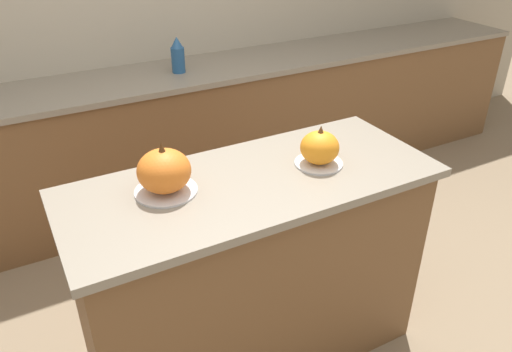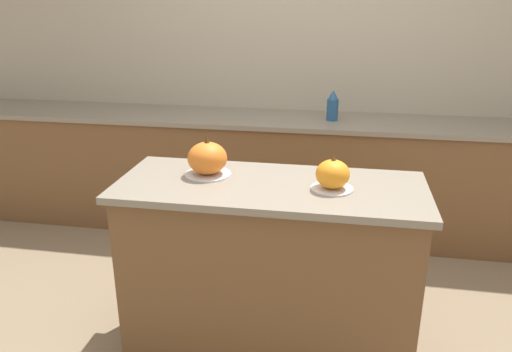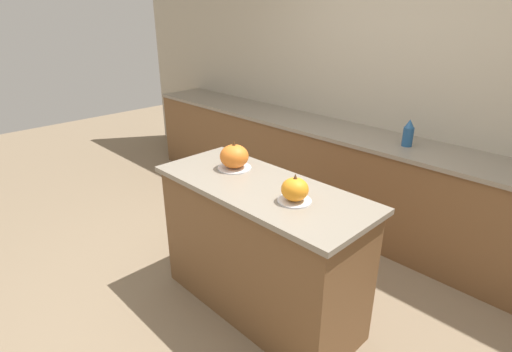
% 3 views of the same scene
% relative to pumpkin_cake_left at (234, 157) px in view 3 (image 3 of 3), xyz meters
% --- Properties ---
extents(ground_plane, '(12.00, 12.00, 0.00)m').
position_rel_pumpkin_cake_left_xyz_m(ground_plane, '(0.33, -0.07, -1.03)').
color(ground_plane, '#847056').
extents(wall_back, '(8.00, 0.06, 2.50)m').
position_rel_pumpkin_cake_left_xyz_m(wall_back, '(0.33, 1.72, 0.22)').
color(wall_back, '#B2A893').
rests_on(wall_back, ground_plane).
extents(kitchen_island, '(1.48, 0.61, 0.94)m').
position_rel_pumpkin_cake_left_xyz_m(kitchen_island, '(0.33, -0.07, -0.55)').
color(kitchen_island, brown).
rests_on(kitchen_island, ground_plane).
extents(back_counter, '(6.00, 0.60, 0.92)m').
position_rel_pumpkin_cake_left_xyz_m(back_counter, '(0.33, 1.39, -0.57)').
color(back_counter, brown).
rests_on(back_counter, ground_plane).
extents(pumpkin_cake_left, '(0.23, 0.23, 0.20)m').
position_rel_pumpkin_cake_left_xyz_m(pumpkin_cake_left, '(0.00, 0.00, 0.00)').
color(pumpkin_cake_left, silver).
rests_on(pumpkin_cake_left, kitchen_island).
extents(pumpkin_cake_right, '(0.20, 0.20, 0.17)m').
position_rel_pumpkin_cake_left_xyz_m(pumpkin_cake_right, '(0.62, -0.09, -0.01)').
color(pumpkin_cake_right, silver).
rests_on(pumpkin_cake_right, kitchen_island).
extents(bottle_tall, '(0.08, 0.08, 0.22)m').
position_rel_pumpkin_cake_left_xyz_m(bottle_tall, '(0.57, 1.38, -0.00)').
color(bottle_tall, '#235184').
rests_on(bottle_tall, back_counter).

